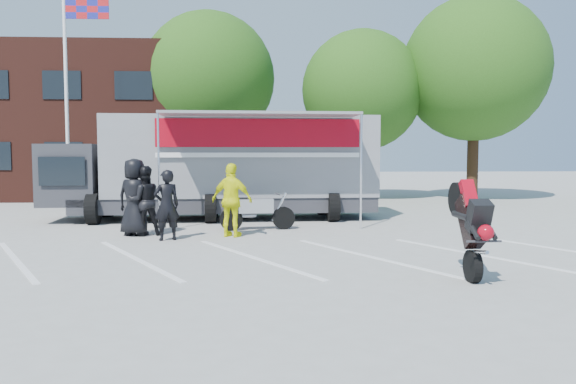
{
  "coord_description": "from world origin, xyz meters",
  "views": [
    {
      "loc": [
        0.3,
        -10.46,
        2.19
      ],
      "look_at": [
        0.95,
        1.83,
        1.3
      ],
      "focal_mm": 35.0,
      "sensor_mm": 36.0,
      "label": 1
    }
  ],
  "objects": [
    {
      "name": "office_building",
      "position": [
        -10.0,
        18.0,
        3.5
      ],
      "size": [
        18.0,
        8.0,
        7.0
      ],
      "primitive_type": "cube",
      "color": "#431D15",
      "rests_on": "ground"
    },
    {
      "name": "spectator_leather_a",
      "position": [
        -2.91,
        4.25,
        1.01
      ],
      "size": [
        1.14,
        0.93,
        2.01
      ],
      "primitive_type": "imported",
      "rotation": [
        0.0,
        0.0,
        2.8
      ],
      "color": "black",
      "rests_on": "ground"
    },
    {
      "name": "flagpole",
      "position": [
        -6.24,
        10.0,
        5.05
      ],
      "size": [
        1.61,
        0.12,
        8.0
      ],
      "color": "white",
      "rests_on": "ground"
    },
    {
      "name": "spectator_leather_c",
      "position": [
        -2.68,
        4.23,
        0.91
      ],
      "size": [
        1.07,
        0.96,
        1.82
      ],
      "primitive_type": "imported",
      "rotation": [
        0.0,
        0.0,
        3.51
      ],
      "color": "black",
      "rests_on": "ground"
    },
    {
      "name": "transporter_truck",
      "position": [
        -0.74,
        7.77,
        0.0
      ],
      "size": [
        10.65,
        5.5,
        3.32
      ],
      "primitive_type": null,
      "rotation": [
        0.0,
        0.0,
        0.05
      ],
      "color": "gray",
      "rests_on": "ground"
    },
    {
      "name": "parked_motorcycle",
      "position": [
        0.27,
        5.13,
        0.0
      ],
      "size": [
        2.23,
        1.0,
        1.13
      ],
      "primitive_type": null,
      "rotation": [
        0.0,
        0.0,
        1.7
      ],
      "color": "#AEAEB3",
      "rests_on": "ground"
    },
    {
      "name": "stunt_bike_rider",
      "position": [
        3.87,
        -0.78,
        0.0
      ],
      "size": [
        0.77,
        1.58,
        1.85
      ],
      "primitive_type": null,
      "rotation": [
        0.0,
        0.0,
        0.02
      ],
      "color": "black",
      "rests_on": "ground"
    },
    {
      "name": "parking_bay_lines",
      "position": [
        0.0,
        1.0,
        0.01
      ],
      "size": [
        18.09,
        13.33,
        0.01
      ],
      "primitive_type": "cube",
      "rotation": [
        0.0,
        0.0,
        0.52
      ],
      "color": "white",
      "rests_on": "ground"
    },
    {
      "name": "spectator_hivis",
      "position": [
        -0.38,
        3.89,
        0.95
      ],
      "size": [
        1.2,
        0.87,
        1.89
      ],
      "primitive_type": "imported",
      "rotation": [
        0.0,
        0.0,
        2.72
      ],
      "color": "#F9FF0D",
      "rests_on": "ground"
    },
    {
      "name": "spectator_leather_b",
      "position": [
        -1.96,
        3.42,
        0.87
      ],
      "size": [
        0.75,
        0.64,
        1.74
      ],
      "primitive_type": "imported",
      "rotation": [
        0.0,
        0.0,
        3.55
      ],
      "color": "black",
      "rests_on": "ground"
    },
    {
      "name": "tree_mid",
      "position": [
        5.0,
        15.0,
        4.94
      ],
      "size": [
        5.44,
        5.44,
        7.68
      ],
      "color": "#382314",
      "rests_on": "ground"
    },
    {
      "name": "tree_left",
      "position": [
        -2.0,
        16.0,
        5.57
      ],
      "size": [
        6.12,
        6.12,
        8.64
      ],
      "color": "#382314",
      "rests_on": "ground"
    },
    {
      "name": "ground",
      "position": [
        0.0,
        0.0,
        0.0
      ],
      "size": [
        100.0,
        100.0,
        0.0
      ],
      "primitive_type": "plane",
      "color": "#A1A19C",
      "rests_on": "ground"
    },
    {
      "name": "tree_right",
      "position": [
        10.0,
        14.5,
        5.88
      ],
      "size": [
        6.46,
        6.46,
        9.12
      ],
      "color": "#382314",
      "rests_on": "ground"
    }
  ]
}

